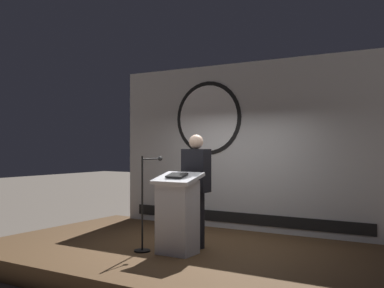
{
  "coord_description": "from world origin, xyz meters",
  "views": [
    {
      "loc": [
        3.73,
        -5.97,
        1.85
      ],
      "look_at": [
        0.05,
        -0.01,
        1.89
      ],
      "focal_mm": 43.28,
      "sensor_mm": 36.0,
      "label": 1
    }
  ],
  "objects": [
    {
      "name": "speaker_person",
      "position": [
        0.07,
        0.07,
        1.19
      ],
      "size": [
        0.4,
        0.26,
        1.73
      ],
      "color": "black",
      "rests_on": "stage_platform"
    },
    {
      "name": "ground_plane",
      "position": [
        0.0,
        0.0,
        0.0
      ],
      "size": [
        40.0,
        40.0,
        0.0
      ],
      "primitive_type": "plane",
      "color": "#6B6056"
    },
    {
      "name": "stage_platform",
      "position": [
        0.0,
        0.0,
        0.15
      ],
      "size": [
        6.4,
        4.0,
        0.3
      ],
      "primitive_type": "cube",
      "color": "brown",
      "rests_on": "ground"
    },
    {
      "name": "banner_display",
      "position": [
        -0.03,
        1.85,
        1.86
      ],
      "size": [
        5.28,
        0.12,
        3.11
      ],
      "color": "silver",
      "rests_on": "stage_platform"
    },
    {
      "name": "microphone_stand",
      "position": [
        -0.48,
        -0.5,
        0.8
      ],
      "size": [
        0.24,
        0.6,
        1.41
      ],
      "color": "black",
      "rests_on": "stage_platform"
    },
    {
      "name": "podium",
      "position": [
        0.05,
        -0.41,
        0.87
      ],
      "size": [
        0.64,
        0.5,
        1.17
      ],
      "color": "silver",
      "rests_on": "stage_platform"
    }
  ]
}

